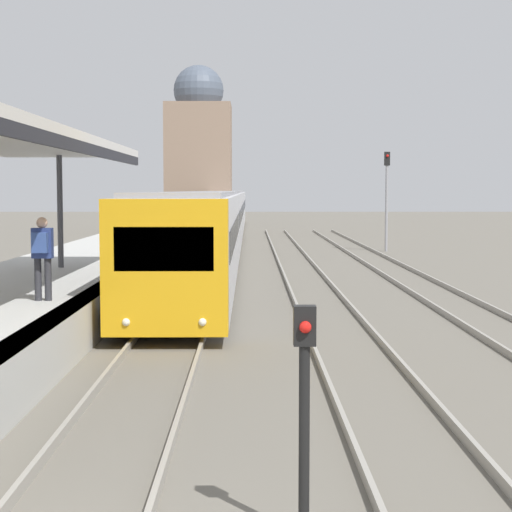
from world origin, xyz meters
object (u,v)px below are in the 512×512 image
(signal_post_near, at_px, (304,397))
(signal_mast_far, at_px, (387,189))
(train_near, at_px, (221,214))
(person_on_platform, at_px, (42,251))

(signal_post_near, relative_size, signal_mast_far, 0.42)
(train_near, height_order, signal_post_near, train_near)
(signal_post_near, xyz_separation_m, signal_mast_far, (6.59, 36.52, 1.92))
(person_on_platform, distance_m, signal_mast_far, 29.41)
(person_on_platform, relative_size, signal_post_near, 0.78)
(train_near, bearing_deg, person_on_platform, -94.08)
(signal_post_near, height_order, signal_mast_far, signal_mast_far)
(person_on_platform, xyz_separation_m, signal_post_near, (4.61, -9.36, -0.64))
(person_on_platform, height_order, train_near, train_near)
(train_near, relative_size, signal_post_near, 32.33)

